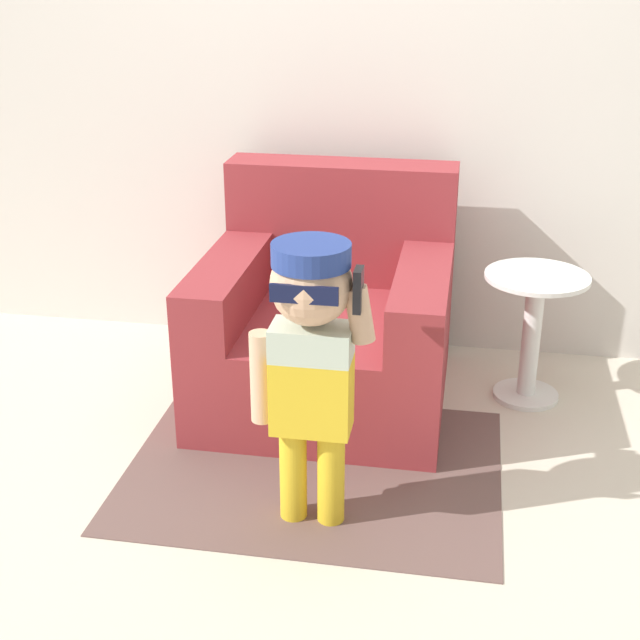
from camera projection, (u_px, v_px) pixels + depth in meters
The scene contains 6 objects.
ground_plane at pixel (316, 402), 3.66m from camera, with size 10.00×10.00×0.00m, color beige.
wall_back at pixel (344, 55), 3.76m from camera, with size 10.00×0.05×2.60m.
armchair at pixel (329, 321), 3.62m from camera, with size 0.96×0.99×0.90m.
person_child at pixel (311, 343), 2.68m from camera, with size 0.39×0.29×0.95m.
side_table at pixel (532, 325), 3.57m from camera, with size 0.41×0.41×0.54m.
rug at pixel (314, 468), 3.19m from camera, with size 1.32×1.04×0.01m.
Camera 1 is at (0.57, -3.18, 1.75)m, focal length 50.00 mm.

